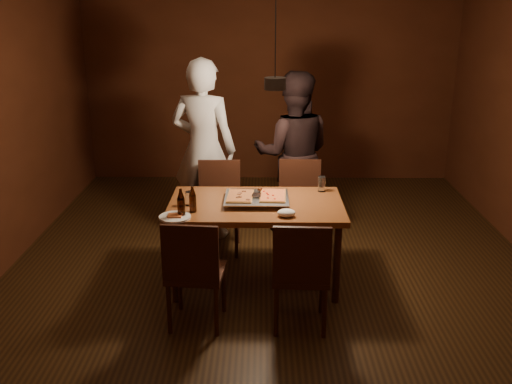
{
  "coord_description": "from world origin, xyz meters",
  "views": [
    {
      "loc": [
        -0.1,
        -4.79,
        2.41
      ],
      "look_at": [
        -0.16,
        -0.17,
        0.85
      ],
      "focal_mm": 40.0,
      "sensor_mm": 36.0,
      "label": 1
    }
  ],
  "objects_px": {
    "pizza_tray": "(257,199)",
    "pendant_lamp": "(275,82)",
    "diner_white": "(204,149)",
    "diner_dark": "(293,154)",
    "chair_far_left": "(219,197)",
    "chair_near_left": "(194,265)",
    "plate_slice": "(175,217)",
    "chair_far_right": "(299,197)",
    "beer_bottle_b": "(193,199)",
    "dining_table": "(256,211)",
    "beer_bottle_a": "(181,203)",
    "chair_near_right": "(301,266)"
  },
  "relations": [
    {
      "from": "diner_white",
      "to": "diner_dark",
      "type": "relative_size",
      "value": 1.08
    },
    {
      "from": "dining_table",
      "to": "pendant_lamp",
      "type": "xyz_separation_m",
      "value": [
        0.16,
        0.17,
        1.08
      ]
    },
    {
      "from": "plate_slice",
      "to": "diner_white",
      "type": "distance_m",
      "value": 1.48
    },
    {
      "from": "pizza_tray",
      "to": "plate_slice",
      "type": "relative_size",
      "value": 2.15
    },
    {
      "from": "chair_far_right",
      "to": "chair_near_left",
      "type": "bearing_deg",
      "value": 63.3
    },
    {
      "from": "chair_near_left",
      "to": "pizza_tray",
      "type": "height_order",
      "value": "chair_near_left"
    },
    {
      "from": "chair_near_right",
      "to": "beer_bottle_a",
      "type": "distance_m",
      "value": 1.1
    },
    {
      "from": "pizza_tray",
      "to": "beer_bottle_b",
      "type": "bearing_deg",
      "value": -152.11
    },
    {
      "from": "chair_far_left",
      "to": "pizza_tray",
      "type": "bearing_deg",
      "value": 117.5
    },
    {
      "from": "chair_far_left",
      "to": "diner_dark",
      "type": "distance_m",
      "value": 0.94
    },
    {
      "from": "chair_far_right",
      "to": "pizza_tray",
      "type": "xyz_separation_m",
      "value": [
        -0.42,
        -0.76,
        0.24
      ]
    },
    {
      "from": "chair_far_left",
      "to": "pizza_tray",
      "type": "xyz_separation_m",
      "value": [
        0.38,
        -0.73,
        0.24
      ]
    },
    {
      "from": "chair_far_left",
      "to": "diner_dark",
      "type": "relative_size",
      "value": 0.28
    },
    {
      "from": "chair_far_right",
      "to": "diner_dark",
      "type": "height_order",
      "value": "diner_dark"
    },
    {
      "from": "chair_far_left",
      "to": "beer_bottle_b",
      "type": "bearing_deg",
      "value": 81.54
    },
    {
      "from": "diner_white",
      "to": "diner_dark",
      "type": "height_order",
      "value": "diner_white"
    },
    {
      "from": "diner_dark",
      "to": "chair_far_left",
      "type": "bearing_deg",
      "value": 34.19
    },
    {
      "from": "pizza_tray",
      "to": "diner_dark",
      "type": "relative_size",
      "value": 0.32
    },
    {
      "from": "chair_far_left",
      "to": "dining_table",
      "type": "bearing_deg",
      "value": 116.41
    },
    {
      "from": "chair_near_right",
      "to": "pizza_tray",
      "type": "height_order",
      "value": "chair_near_right"
    },
    {
      "from": "chair_far_left",
      "to": "pendant_lamp",
      "type": "distance_m",
      "value": 1.46
    },
    {
      "from": "dining_table",
      "to": "chair_far_right",
      "type": "xyz_separation_m",
      "value": [
        0.43,
        0.79,
        -0.14
      ]
    },
    {
      "from": "pizza_tray",
      "to": "plate_slice",
      "type": "height_order",
      "value": "pizza_tray"
    },
    {
      "from": "beer_bottle_a",
      "to": "chair_far_right",
      "type": "bearing_deg",
      "value": 47.59
    },
    {
      "from": "chair_near_right",
      "to": "pendant_lamp",
      "type": "relative_size",
      "value": 0.44
    },
    {
      "from": "chair_far_left",
      "to": "plate_slice",
      "type": "bearing_deg",
      "value": 76.11
    },
    {
      "from": "beer_bottle_a",
      "to": "chair_near_right",
      "type": "bearing_deg",
      "value": -26.03
    },
    {
      "from": "beer_bottle_a",
      "to": "plate_slice",
      "type": "xyz_separation_m",
      "value": [
        -0.05,
        -0.03,
        -0.11
      ]
    },
    {
      "from": "chair_near_left",
      "to": "plate_slice",
      "type": "relative_size",
      "value": 1.89
    },
    {
      "from": "chair_near_left",
      "to": "chair_near_right",
      "type": "bearing_deg",
      "value": 3.5
    },
    {
      "from": "plate_slice",
      "to": "diner_white",
      "type": "xyz_separation_m",
      "value": [
        0.09,
        1.47,
        0.18
      ]
    },
    {
      "from": "chair_near_right",
      "to": "beer_bottle_a",
      "type": "bearing_deg",
      "value": 156.35
    },
    {
      "from": "pizza_tray",
      "to": "pendant_lamp",
      "type": "bearing_deg",
      "value": 45.28
    },
    {
      "from": "dining_table",
      "to": "beer_bottle_a",
      "type": "distance_m",
      "value": 0.71
    },
    {
      "from": "chair_near_right",
      "to": "plate_slice",
      "type": "relative_size",
      "value": 1.89
    },
    {
      "from": "chair_far_right",
      "to": "pendant_lamp",
      "type": "bearing_deg",
      "value": 69.21
    },
    {
      "from": "chair_near_left",
      "to": "pendant_lamp",
      "type": "height_order",
      "value": "pendant_lamp"
    },
    {
      "from": "chair_near_left",
      "to": "beer_bottle_a",
      "type": "bearing_deg",
      "value": 112.68
    },
    {
      "from": "chair_far_left",
      "to": "chair_near_right",
      "type": "xyz_separation_m",
      "value": [
        0.72,
        -1.55,
        0.0
      ]
    },
    {
      "from": "chair_far_left",
      "to": "pendant_lamp",
      "type": "bearing_deg",
      "value": 132.1
    },
    {
      "from": "chair_far_left",
      "to": "diner_white",
      "type": "relative_size",
      "value": 0.26
    },
    {
      "from": "chair_far_right",
      "to": "plate_slice",
      "type": "relative_size",
      "value": 1.89
    },
    {
      "from": "chair_far_right",
      "to": "beer_bottle_a",
      "type": "distance_m",
      "value": 1.56
    },
    {
      "from": "chair_near_right",
      "to": "diner_dark",
      "type": "bearing_deg",
      "value": 91.36
    },
    {
      "from": "chair_far_right",
      "to": "pizza_tray",
      "type": "distance_m",
      "value": 0.9
    },
    {
      "from": "pizza_tray",
      "to": "pendant_lamp",
      "type": "distance_m",
      "value": 1.01
    },
    {
      "from": "beer_bottle_b",
      "to": "plate_slice",
      "type": "distance_m",
      "value": 0.22
    },
    {
      "from": "beer_bottle_a",
      "to": "diner_white",
      "type": "distance_m",
      "value": 1.45
    },
    {
      "from": "dining_table",
      "to": "chair_near_left",
      "type": "bearing_deg",
      "value": -120.54
    },
    {
      "from": "chair_far_right",
      "to": "pendant_lamp",
      "type": "xyz_separation_m",
      "value": [
        -0.27,
        -0.62,
        1.22
      ]
    }
  ]
}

